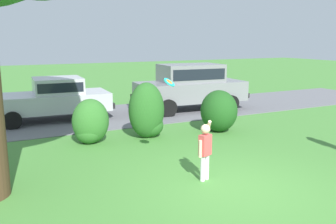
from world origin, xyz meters
The scene contains 9 objects.
ground_plane centered at (0.00, 0.00, 0.00)m, with size 80.00×80.00×0.00m, color #478438.
driveway_strip centered at (0.00, 7.85, 0.01)m, with size 28.00×4.40×0.02m, color slate.
shrub_near_tree centered at (-1.69, 4.52, 0.56)m, with size 1.05×0.89×1.28m.
shrub_centre_left centered at (0.02, 4.37, 0.73)m, with size 1.10×0.90×1.68m.
shrub_centre centered at (2.37, 4.02, 0.67)m, with size 1.16×1.22×1.34m.
parked_sedan centered at (-2.12, 8.12, 0.85)m, with size 4.48×2.26×1.56m.
parked_suv centered at (3.37, 7.58, 1.08)m, with size 4.81×2.33×1.92m.
child_thrower centered at (-0.28, 0.66, 0.72)m, with size 0.40×0.36×1.29m.
frisbee centered at (-0.63, 1.63, 2.00)m, with size 0.32×0.26×0.25m.
Camera 1 is at (-4.24, -5.52, 2.92)m, focal length 39.07 mm.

